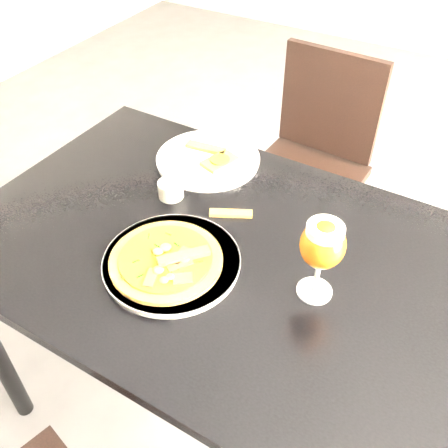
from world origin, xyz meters
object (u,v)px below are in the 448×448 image
Objects in this scene: pizza at (166,259)px; beer_glass at (323,245)px; chair_far at (311,161)px; dining_table at (216,269)px.

pizza is 1.31× the size of beer_glass.
beer_glass is (0.31, -0.83, 0.41)m from chair_far.
pizza is at bearing -163.04° from beer_glass.
dining_table is 0.17m from pizza.
pizza is 0.34m from beer_glass.
beer_glass reaches higher than dining_table.
chair_far is 3.47× the size of pizza.
pizza is at bearing -86.35° from chair_far.
beer_glass is (0.31, 0.09, 0.11)m from pizza.
dining_table is 4.88× the size of pizza.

